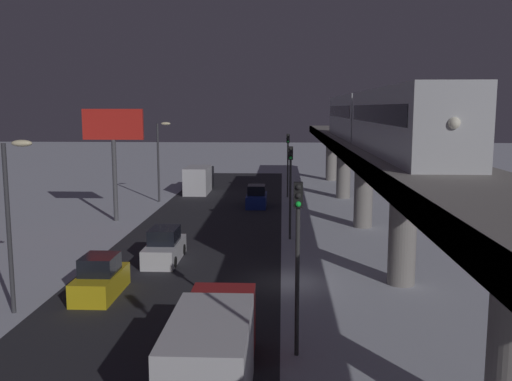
# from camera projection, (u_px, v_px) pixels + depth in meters

# --- Properties ---
(ground_plane) EXTENTS (240.00, 240.00, 0.00)m
(ground_plane) POSITION_uv_depth(u_px,v_px,m) (283.00, 282.00, 29.56)
(ground_plane) COLOR silver
(avenue_asphalt) EXTENTS (11.00, 98.87, 0.01)m
(avenue_asphalt) POSITION_uv_depth(u_px,v_px,m) (176.00, 281.00, 29.82)
(avenue_asphalt) COLOR #28282D
(avenue_asphalt) RESTS_ON ground_plane
(elevated_railway) EXTENTS (5.00, 98.87, 6.58)m
(elevated_railway) POSITION_uv_depth(u_px,v_px,m) (403.00, 175.00, 28.48)
(elevated_railway) COLOR gray
(elevated_railway) RESTS_ON ground_plane
(subway_train) EXTENTS (2.94, 36.87, 3.40)m
(subway_train) POSITION_uv_depth(u_px,v_px,m) (373.00, 117.00, 38.46)
(subway_train) COLOR #B7BABF
(subway_train) RESTS_ON elevated_railway
(sedan_white) EXTENTS (1.91, 4.73, 1.97)m
(sedan_white) POSITION_uv_depth(u_px,v_px,m) (165.00, 248.00, 33.63)
(sedan_white) COLOR silver
(sedan_white) RESTS_ON ground_plane
(sedan_yellow) EXTENTS (1.80, 4.09, 1.97)m
(sedan_yellow) POSITION_uv_depth(u_px,v_px,m) (100.00, 279.00, 27.40)
(sedan_yellow) COLOR gold
(sedan_yellow) RESTS_ON ground_plane
(sedan_blue) EXTENTS (1.80, 4.25, 1.97)m
(sedan_blue) POSITION_uv_depth(u_px,v_px,m) (257.00, 198.00, 52.19)
(sedan_blue) COLOR navy
(sedan_blue) RESTS_ON ground_plane
(box_truck) EXTENTS (2.40, 7.40, 2.80)m
(box_truck) POSITION_uv_depth(u_px,v_px,m) (199.00, 179.00, 61.16)
(box_truck) COLOR black
(box_truck) RESTS_ON ground_plane
(delivery_van) EXTENTS (2.40, 7.40, 2.80)m
(delivery_van) POSITION_uv_depth(u_px,v_px,m) (213.00, 353.00, 17.91)
(delivery_van) COLOR #A51E1E
(delivery_van) RESTS_ON ground_plane
(traffic_light_near) EXTENTS (0.32, 0.44, 6.40)m
(traffic_light_near) POSITION_uv_depth(u_px,v_px,m) (298.00, 244.00, 20.24)
(traffic_light_near) COLOR #2D2D2D
(traffic_light_near) RESTS_ON ground_plane
(traffic_light_mid) EXTENTS (0.32, 0.44, 6.40)m
(traffic_light_mid) POSITION_uv_depth(u_px,v_px,m) (290.00, 179.00, 38.64)
(traffic_light_mid) COLOR #2D2D2D
(traffic_light_mid) RESTS_ON ground_plane
(traffic_light_far) EXTENTS (0.32, 0.44, 6.40)m
(traffic_light_far) POSITION_uv_depth(u_px,v_px,m) (288.00, 156.00, 57.04)
(traffic_light_far) COLOR #2D2D2D
(traffic_light_far) RESTS_ON ground_plane
(commercial_billboard) EXTENTS (4.80, 0.36, 8.90)m
(commercial_billboard) POSITION_uv_depth(u_px,v_px,m) (113.00, 135.00, 44.65)
(commercial_billboard) COLOR #4C4C51
(commercial_billboard) RESTS_ON ground_plane
(street_lamp_near) EXTENTS (1.35, 0.44, 7.65)m
(street_lamp_near) POSITION_uv_depth(u_px,v_px,m) (12.00, 206.00, 24.46)
(street_lamp_near) COLOR #38383D
(street_lamp_near) RESTS_ON ground_plane
(street_lamp_far) EXTENTS (1.35, 0.44, 7.65)m
(street_lamp_far) POSITION_uv_depth(u_px,v_px,m) (160.00, 152.00, 54.11)
(street_lamp_far) COLOR #38383D
(street_lamp_far) RESTS_ON ground_plane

